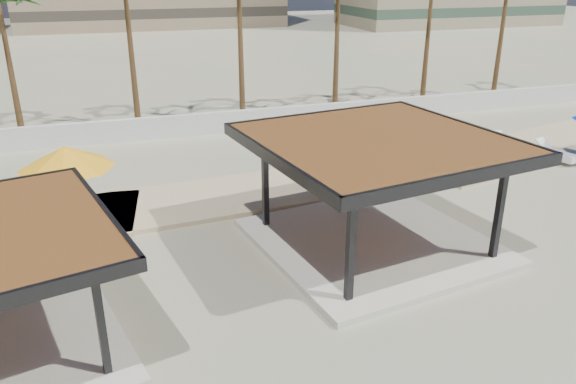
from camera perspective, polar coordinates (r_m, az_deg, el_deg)
name	(u,v)px	position (r m, az deg, el deg)	size (l,w,h in m)	color
ground	(298,281)	(16.51, 1.03, -9.03)	(200.00, 200.00, 0.00)	tan
promenade	(282,182)	(23.62, -0.58, 1.02)	(44.45, 7.97, 0.24)	#C6B284
boundary_wall	(199,124)	(30.75, -9.00, 6.79)	(56.00, 0.30, 1.20)	silver
pavilion_central	(376,182)	(17.82, 8.94, 0.98)	(8.27, 8.27, 3.69)	beige
umbrella_b	(66,158)	(20.07, -21.66, 3.28)	(3.36, 3.36, 2.82)	beige
umbrella_c	(388,120)	(24.83, 10.16, 7.19)	(3.28, 3.28, 2.48)	beige
lounger_a	(27,224)	(21.04, -24.99, -2.97)	(0.99, 2.16, 0.79)	white
lounger_b	(391,165)	(25.23, 10.42, 2.74)	(0.72, 1.94, 0.72)	white
lounger_c	(556,154)	(29.05, 25.56, 3.49)	(1.13, 2.05, 0.74)	white
lounger_d	(501,151)	(28.41, 20.79, 3.93)	(1.50, 2.53, 0.91)	white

